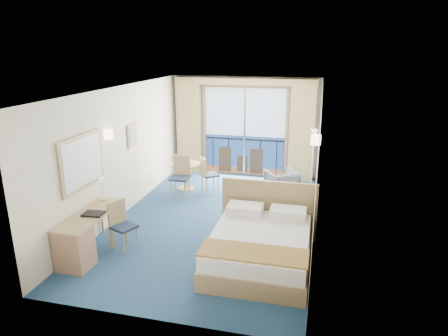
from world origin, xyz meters
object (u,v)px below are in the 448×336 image
at_px(desk, 78,242).
at_px(table_chair_a, 207,172).
at_px(bed, 260,245).
at_px(table_chair_b, 181,174).
at_px(round_table, 186,170).
at_px(floor_lamp, 314,144).
at_px(nightstand, 301,218).
at_px(desk_chair, 121,222).
at_px(armchair, 282,183).

distance_m(desk, table_chair_a, 3.98).
distance_m(bed, table_chair_b, 3.52).
bearing_deg(round_table, floor_lamp, 16.80).
distance_m(nightstand, floor_lamp, 2.83).
relative_size(round_table, table_chair_b, 0.75).
bearing_deg(round_table, table_chair_a, -4.32).
bearing_deg(desk, bed, 14.81).
xyz_separation_m(bed, desk_chair, (-2.48, -0.06, 0.18)).
bearing_deg(table_chair_b, bed, -51.17).
bearing_deg(floor_lamp, desk, -126.93).
bearing_deg(round_table, armchair, 2.94).
relative_size(bed, table_chair_b, 2.13).
xyz_separation_m(bed, desk, (-2.89, -0.77, 0.09)).
relative_size(nightstand, armchair, 0.80).
bearing_deg(round_table, desk_chair, -92.29).
height_order(bed, desk_chair, bed).
height_order(bed, armchair, bed).
distance_m(round_table, table_chair_a, 0.56).
bearing_deg(floor_lamp, nightstand, -92.36).
bearing_deg(floor_lamp, table_chair_b, -155.29).
relative_size(armchair, desk_chair, 0.80).
xyz_separation_m(nightstand, table_chair_a, (-2.39, 1.73, 0.22)).
bearing_deg(floor_lamp, table_chair_a, -158.87).
distance_m(desk, round_table, 3.91).
bearing_deg(round_table, bed, -52.82).
relative_size(table_chair_a, table_chair_b, 0.90).
xyz_separation_m(nightstand, round_table, (-2.95, 1.77, 0.23)).
bearing_deg(desk, armchair, 53.77).
bearing_deg(desk_chair, floor_lamp, -14.87).
height_order(desk, round_table, desk).
distance_m(floor_lamp, round_table, 3.26).
xyz_separation_m(bed, table_chair_a, (-1.79, 3.06, 0.19)).
bearing_deg(armchair, floor_lamp, -163.72).
relative_size(bed, table_chair_a, 2.37).
height_order(round_table, table_chair_b, table_chair_b).
xyz_separation_m(table_chair_a, table_chair_b, (-0.53, -0.43, 0.06)).
bearing_deg(table_chair_b, armchair, 11.59).
height_order(table_chair_a, table_chair_b, table_chair_b).
distance_m(armchair, desk, 4.95).
relative_size(bed, armchair, 3.04).
bearing_deg(nightstand, armchair, 106.70).
bearing_deg(round_table, desk, -97.95).
xyz_separation_m(bed, nightstand, (0.60, 1.33, -0.03)).
xyz_separation_m(nightstand, table_chair_b, (-2.92, 1.30, 0.28)).
relative_size(floor_lamp, desk_chair, 1.73).
bearing_deg(desk_chair, bed, -65.44).
relative_size(bed, desk, 1.36).
bearing_deg(floor_lamp, desk_chair, -127.93).
height_order(floor_lamp, table_chair_a, floor_lamp).
height_order(armchair, table_chair_b, table_chair_b).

